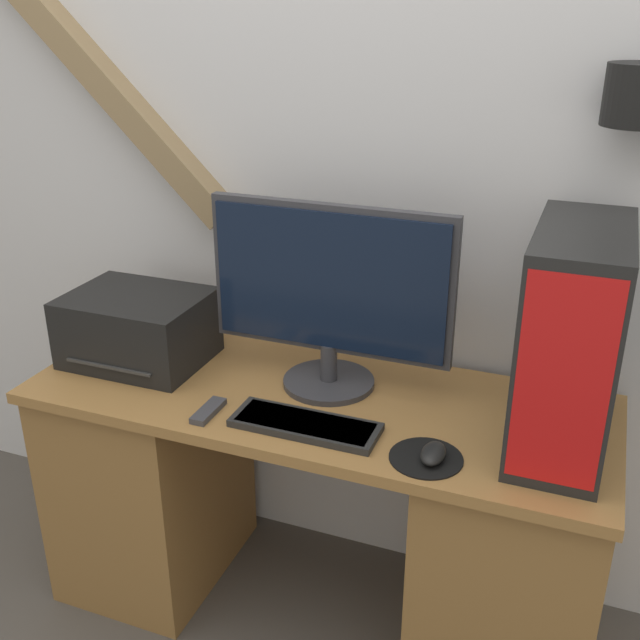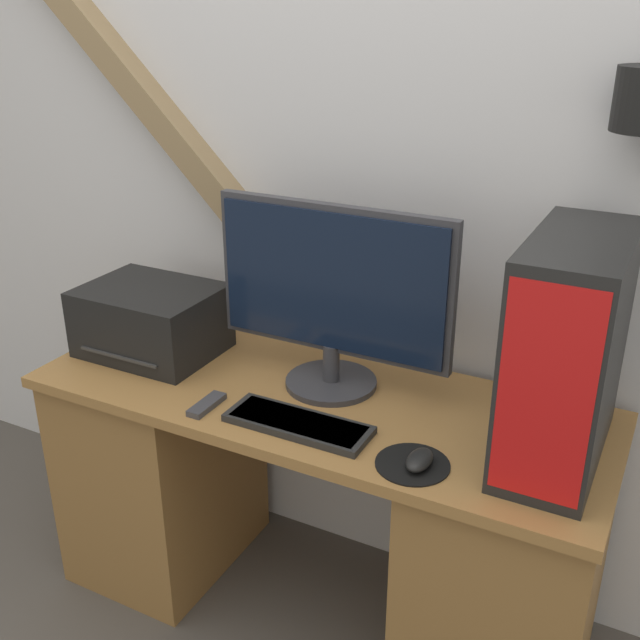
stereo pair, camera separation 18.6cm
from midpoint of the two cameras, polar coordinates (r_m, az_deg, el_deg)
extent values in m
cube|color=silver|center=(2.05, 0.57, 14.35)|extent=(6.40, 0.05, 2.70)
cube|color=olive|center=(2.40, -20.10, 18.53)|extent=(0.94, 0.08, 0.94)
cube|color=olive|center=(1.96, -3.05, -6.15)|extent=(1.52, 0.57, 0.03)
cube|color=olive|center=(2.40, -14.89, -11.16)|extent=(0.42, 0.53, 0.69)
cube|color=olive|center=(2.05, 11.68, -17.53)|extent=(0.42, 0.53, 0.69)
cylinder|color=#333338|center=(2.00, -2.00, -4.79)|extent=(0.24, 0.24, 0.02)
cylinder|color=#333338|center=(1.97, -2.02, -3.29)|extent=(0.04, 0.04, 0.10)
cube|color=#333338|center=(1.89, -2.02, 3.06)|extent=(0.64, 0.03, 0.39)
cube|color=black|center=(1.87, -2.22, 2.89)|extent=(0.61, 0.01, 0.36)
cube|color=black|center=(1.81, -4.09, -8.06)|extent=(0.36, 0.13, 0.02)
cube|color=#424242|center=(1.81, -4.10, -7.91)|extent=(0.33, 0.11, 0.01)
cylinder|color=black|center=(1.71, 4.97, -10.53)|extent=(0.17, 0.17, 0.00)
ellipsoid|color=black|center=(1.69, 5.49, -10.18)|extent=(0.05, 0.09, 0.03)
cube|color=black|center=(1.71, 15.66, -1.55)|extent=(0.20, 0.45, 0.51)
cube|color=red|center=(1.52, 14.69, -4.83)|extent=(0.18, 0.01, 0.46)
cube|color=black|center=(2.18, -16.08, -0.62)|extent=(0.38, 0.29, 0.19)
cube|color=#333333|center=(2.14, -17.30, -2.81)|extent=(0.27, 0.13, 0.01)
cube|color=#38383D|center=(1.90, -11.30, -6.89)|extent=(0.04, 0.12, 0.02)
camera|label=1|loc=(0.09, -92.86, -1.24)|focal=42.00mm
camera|label=2|loc=(0.09, 87.14, 1.24)|focal=42.00mm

